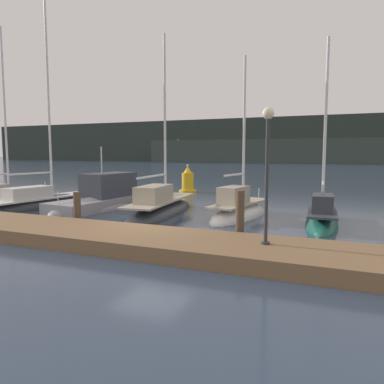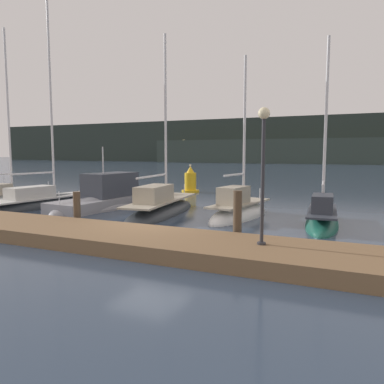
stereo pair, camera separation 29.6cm
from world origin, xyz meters
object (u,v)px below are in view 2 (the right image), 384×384
Objects in this scene: motorboat_berth_4 at (104,203)px; channel_buoy at (190,182)px; sailboat_berth_3 at (45,204)px; sailboat_berth_2 at (3,200)px; dock_lamppost at (263,153)px; sailboat_berth_5 at (161,211)px; sailboat_berth_6 at (239,214)px; sailboat_berth_7 at (322,221)px.

motorboat_berth_4 is 3.36× the size of channel_buoy.
sailboat_berth_3 is 5.67× the size of channel_buoy.
dock_lamppost is at bearing -18.28° from sailboat_berth_2.
motorboat_berth_4 is 0.76× the size of sailboat_berth_5.
motorboat_berth_4 is (3.36, 0.87, 0.13)m from sailboat_berth_3.
sailboat_berth_2 is 1.36× the size of sailboat_berth_6.
sailboat_berth_7 is (11.17, -0.38, -0.09)m from motorboat_berth_4.
motorboat_berth_4 is 12.18m from dock_lamppost.
sailboat_berth_7 is at bearing -1.94° from motorboat_berth_4.
sailboat_berth_5 is 1.15× the size of sailboat_berth_6.
dock_lamppost is at bearing -21.71° from sailboat_berth_3.
sailboat_berth_2 is 18.15m from sailboat_berth_7.
motorboat_berth_4 is 0.88× the size of sailboat_berth_6.
sailboat_berth_2 reaches higher than sailboat_berth_6.
channel_buoy is at bearing 50.86° from sailboat_berth_2.
dock_lamppost is (-1.06, -5.86, 2.78)m from sailboat_berth_7.
sailboat_berth_5 reaches higher than sailboat_berth_7.
sailboat_berth_6 is at bearing 112.35° from dock_lamppost.
sailboat_berth_3 is at bearing -177.99° from sailboat_berth_5.
sailboat_berth_2 is at bearing -177.72° from sailboat_berth_6.
sailboat_berth_2 is 1.33× the size of sailboat_berth_7.
sailboat_berth_3 is 1.48× the size of sailboat_berth_6.
sailboat_berth_5 reaches higher than channel_buoy.
sailboat_berth_6 is at bearing 9.30° from sailboat_berth_5.
sailboat_berth_2 reaches higher than dock_lamppost.
dock_lamppost is at bearing -67.65° from sailboat_berth_6.
sailboat_berth_3 reaches higher than sailboat_berth_2.
sailboat_berth_5 is (7.21, 0.25, 0.04)m from sailboat_berth_3.
dock_lamppost is (2.56, -6.22, 2.79)m from sailboat_berth_6.
sailboat_berth_3 is 10.93m from channel_buoy.
sailboat_berth_7 is at bearing 1.87° from sailboat_berth_5.
sailboat_berth_5 is at bearing -178.13° from sailboat_berth_7.
motorboat_berth_4 is at bearing 179.91° from sailboat_berth_6.
sailboat_berth_3 is (3.61, -0.28, -0.00)m from sailboat_berth_2.
sailboat_berth_2 reaches higher than channel_buoy.
dock_lamppost is (13.47, -5.36, 2.82)m from sailboat_berth_3.
channel_buoy is (7.93, 9.74, 0.65)m from sailboat_berth_2.
sailboat_berth_3 is at bearing -4.44° from sailboat_berth_2.
sailboat_berth_2 reaches higher than sailboat_berth_7.
sailboat_berth_2 is at bearing -175.15° from motorboat_berth_4.
sailboat_berth_7 is at bearing 79.71° from dock_lamppost.
sailboat_berth_3 is 1.69× the size of motorboat_berth_4.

